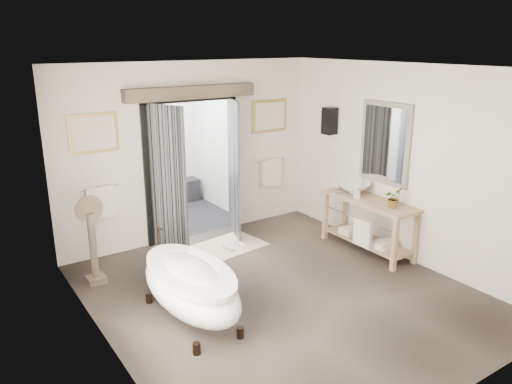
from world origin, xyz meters
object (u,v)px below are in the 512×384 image
(clawfoot_tub, at_px, (190,286))
(vanity, at_px, (368,221))
(basin, at_px, (354,187))
(rug, at_px, (226,246))

(clawfoot_tub, xyz_separation_m, vanity, (3.22, 0.28, 0.06))
(basin, bearing_deg, rug, 163.25)
(vanity, relative_size, basin, 2.90)
(rug, distance_m, basin, 2.25)
(clawfoot_tub, height_order, basin, basin)
(clawfoot_tub, relative_size, basin, 3.36)
(clawfoot_tub, distance_m, basin, 3.36)
(vanity, distance_m, basin, 0.59)
(clawfoot_tub, relative_size, rug, 1.55)
(clawfoot_tub, xyz_separation_m, rug, (1.45, 1.64, -0.44))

